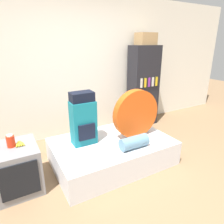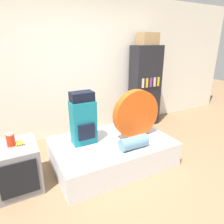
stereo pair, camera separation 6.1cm
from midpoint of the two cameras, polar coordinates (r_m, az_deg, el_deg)
The scene contains 11 objects.
ground_plane at distance 2.70m, azimuth 6.50°, elevation -21.17°, with size 16.00×16.00×0.00m, color #846647.
wall_back at distance 3.88m, azimuth -10.76°, elevation 12.41°, with size 8.00×0.05×2.60m.
bed at distance 3.09m, azimuth -0.59°, elevation -11.10°, with size 1.71×1.13×0.36m.
backpack at distance 2.82m, azimuth -8.84°, elevation -2.10°, with size 0.34×0.25×0.75m.
tent_bag at distance 3.01m, azimuth 6.23°, elevation -0.52°, with size 0.74×0.12×0.74m.
sleeping_roll at distance 2.78m, azimuth 5.71°, elevation -8.58°, with size 0.41×0.17×0.17m.
television at distance 2.79m, azimuth -25.99°, elevation -14.26°, with size 0.51×0.59×0.58m.
canister at distance 2.65m, azimuth -27.58°, elevation -7.38°, with size 0.09×0.09×0.15m.
banana_bunch at distance 2.68m, azimuth -25.46°, elevation -8.12°, with size 0.12×0.16×0.03m.
bookshelf at distance 4.36m, azimuth 8.50°, elevation 7.20°, with size 0.61×0.37×1.69m.
cardboard_box at distance 4.30m, azimuth 9.23°, elevation 19.93°, with size 0.38×0.28×0.24m.
Camera 1 is at (-1.28, -1.62, 1.74)m, focal length 32.00 mm.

